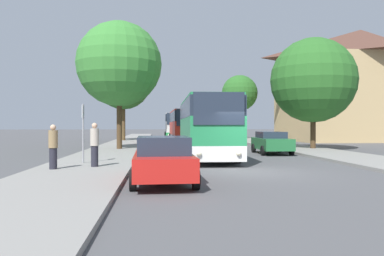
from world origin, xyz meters
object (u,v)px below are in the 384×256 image
(bus_rear, at_px, (175,126))
(tree_right_mid, at_px, (240,93))
(bus_stop_sign, at_px, (83,127))
(parked_car_right_near, at_px, (271,142))
(bus_front, at_px, (206,127))
(tree_left_far, at_px, (119,64))
(parked_car_left_curb, at_px, (163,159))
(tree_left_near, at_px, (123,82))
(tree_right_near, at_px, (313,80))
(pedestrian_waiting_near, at_px, (53,147))
(bus_middle, at_px, (185,126))
(pedestrian_waiting_far, at_px, (95,144))

(bus_rear, bearing_deg, tree_right_mid, -22.51)
(bus_stop_sign, bearing_deg, parked_car_right_near, 30.43)
(bus_front, xyz_separation_m, tree_left_far, (-5.61, 6.37, 4.61))
(bus_front, bearing_deg, bus_rear, 91.97)
(bus_rear, distance_m, parked_car_left_curb, 39.30)
(bus_stop_sign, bearing_deg, tree_left_near, 91.00)
(tree_right_near, bearing_deg, bus_front, -147.65)
(bus_front, bearing_deg, tree_left_far, 132.61)
(parked_car_right_near, bearing_deg, tree_right_mid, -95.94)
(tree_right_near, bearing_deg, tree_left_far, 177.28)
(bus_rear, relative_size, pedestrian_waiting_near, 6.36)
(parked_car_left_curb, bearing_deg, tree_right_near, 51.17)
(bus_rear, distance_m, parked_car_right_near, 27.91)
(tree_left_far, bearing_deg, bus_rear, 77.43)
(bus_front, height_order, tree_left_far, tree_left_far)
(bus_middle, bearing_deg, pedestrian_waiting_far, -105.16)
(bus_middle, xyz_separation_m, tree_right_mid, (7.95, 11.18, 4.28))
(pedestrian_waiting_near, xyz_separation_m, tree_right_mid, (14.79, 32.47, 4.99))
(bus_middle, xyz_separation_m, pedestrian_waiting_far, (-5.34, -20.55, -0.67))
(bus_middle, relative_size, bus_rear, 0.94)
(tree_left_far, bearing_deg, bus_stop_sign, -93.34)
(bus_stop_sign, height_order, tree_left_far, tree_left_far)
(parked_car_right_near, bearing_deg, bus_front, 28.21)
(parked_car_right_near, bearing_deg, tree_right_near, -140.46)
(tree_left_near, bearing_deg, pedestrian_waiting_far, -87.43)
(bus_front, distance_m, tree_right_mid, 27.59)
(bus_front, xyz_separation_m, parked_car_right_near, (4.69, 2.35, -1.03))
(bus_middle, distance_m, pedestrian_waiting_far, 21.25)
(bus_middle, xyz_separation_m, tree_left_near, (-6.57, 6.80, 5.07))
(pedestrian_waiting_far, distance_m, tree_left_near, 27.98)
(pedestrian_waiting_near, relative_size, tree_right_near, 0.21)
(pedestrian_waiting_far, bearing_deg, tree_right_mid, -22.80)
(bus_middle, xyz_separation_m, tree_left_far, (-5.51, -8.56, 4.65))
(bus_rear, distance_m, bus_stop_sign, 34.33)
(bus_middle, relative_size, parked_car_left_curb, 2.40)
(tree_left_far, bearing_deg, parked_car_right_near, -21.29)
(bus_stop_sign, height_order, tree_left_near, tree_left_near)
(bus_rear, distance_m, tree_right_near, 26.08)
(bus_front, distance_m, tree_left_near, 23.28)
(bus_rear, bearing_deg, tree_left_near, -126.51)
(bus_front, distance_m, bus_stop_sign, 7.43)
(tree_right_mid, bearing_deg, parked_car_left_curb, -106.41)
(tree_left_far, xyz_separation_m, tree_right_mid, (13.46, 19.74, -0.37))
(parked_car_left_curb, height_order, bus_stop_sign, bus_stop_sign)
(bus_middle, height_order, pedestrian_waiting_far, bus_middle)
(pedestrian_waiting_near, relative_size, tree_left_near, 0.18)
(bus_stop_sign, bearing_deg, tree_right_mid, 65.00)
(parked_car_right_near, distance_m, pedestrian_waiting_near, 14.55)
(parked_car_right_near, xyz_separation_m, pedestrian_waiting_far, (-10.14, -7.97, 0.32))
(bus_front, bearing_deg, tree_left_near, 108.28)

